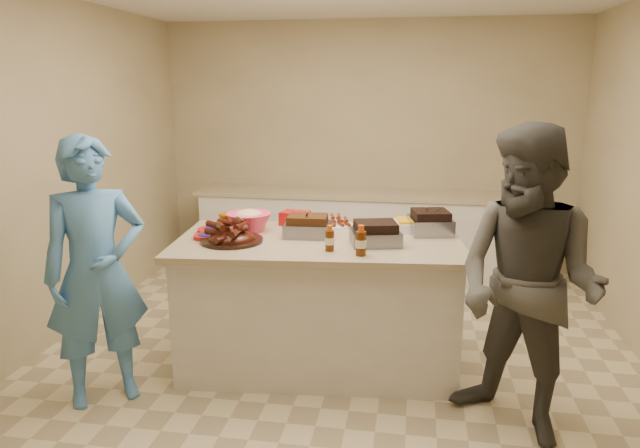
% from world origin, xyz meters
% --- Properties ---
extents(room, '(4.50, 5.00, 2.70)m').
position_xyz_m(room, '(0.00, 0.00, 0.00)').
color(room, tan).
rests_on(room, ground).
extents(back_counter, '(3.60, 0.64, 0.90)m').
position_xyz_m(back_counter, '(0.00, 2.20, 0.45)').
color(back_counter, silver).
rests_on(back_counter, ground).
extents(island, '(2.09, 1.23, 0.95)m').
position_xyz_m(island, '(-0.12, 0.01, 0.00)').
color(island, silver).
rests_on(island, ground).
extents(rib_platter, '(0.48, 0.48, 0.17)m').
position_xyz_m(rib_platter, '(-0.70, -0.15, 0.95)').
color(rib_platter, '#45130A').
rests_on(rib_platter, island).
extents(pulled_pork_tray, '(0.34, 0.26, 0.10)m').
position_xyz_m(pulled_pork_tray, '(-0.21, 0.09, 0.95)').
color(pulled_pork_tray, '#47230F').
rests_on(pulled_pork_tray, island).
extents(brisket_tray, '(0.38, 0.34, 0.10)m').
position_xyz_m(brisket_tray, '(0.29, -0.05, 0.95)').
color(brisket_tray, black).
rests_on(brisket_tray, island).
extents(roasting_pan, '(0.35, 0.35, 0.12)m').
position_xyz_m(roasting_pan, '(0.66, 0.32, 0.95)').
color(roasting_pan, gray).
rests_on(roasting_pan, island).
extents(coleslaw_bowl, '(0.37, 0.37, 0.23)m').
position_xyz_m(coleslaw_bowl, '(-0.67, 0.18, 0.95)').
color(coleslaw_bowl, '#FA3C64').
rests_on(coleslaw_bowl, island).
extents(sausage_plate, '(0.37, 0.37, 0.05)m').
position_xyz_m(sausage_plate, '(-0.07, 0.44, 0.95)').
color(sausage_plate, silver).
rests_on(sausage_plate, island).
extents(mac_cheese_dish, '(0.36, 0.29, 0.09)m').
position_xyz_m(mac_cheese_dish, '(0.57, 0.40, 0.95)').
color(mac_cheese_dish, gold).
rests_on(mac_cheese_dish, island).
extents(bbq_bottle_a, '(0.06, 0.06, 0.17)m').
position_xyz_m(bbq_bottle_a, '(0.00, -0.26, 0.95)').
color(bbq_bottle_a, '#472007').
rests_on(bbq_bottle_a, island).
extents(bbq_bottle_b, '(0.07, 0.07, 0.20)m').
position_xyz_m(bbq_bottle_b, '(0.21, -0.33, 0.95)').
color(bbq_bottle_b, '#472007').
rests_on(bbq_bottle_b, island).
extents(mustard_bottle, '(0.05, 0.05, 0.13)m').
position_xyz_m(mustard_bottle, '(-0.29, 0.13, 0.95)').
color(mustard_bottle, '#F7D700').
rests_on(mustard_bottle, island).
extents(sauce_bowl, '(0.13, 0.05, 0.13)m').
position_xyz_m(sauce_bowl, '(-0.26, 0.25, 0.95)').
color(sauce_bowl, silver).
rests_on(sauce_bowl, island).
extents(plate_stack_large, '(0.27, 0.27, 0.03)m').
position_xyz_m(plate_stack_large, '(-0.91, 0.08, 0.95)').
color(plate_stack_large, '#A31010').
rests_on(plate_stack_large, island).
extents(plate_stack_small, '(0.20, 0.20, 0.03)m').
position_xyz_m(plate_stack_small, '(-0.91, -0.09, 0.95)').
color(plate_stack_small, '#A31010').
rests_on(plate_stack_small, island).
extents(plastic_cup, '(0.12, 0.11, 0.11)m').
position_xyz_m(plastic_cup, '(-0.88, 0.27, 0.95)').
color(plastic_cup, '#9B6209').
rests_on(plastic_cup, island).
extents(basket_stack, '(0.24, 0.20, 0.10)m').
position_xyz_m(basket_stack, '(-0.37, 0.42, 0.95)').
color(basket_stack, '#A31010').
rests_on(basket_stack, island).
extents(guest_blue, '(1.55, 1.75, 0.41)m').
position_xyz_m(guest_blue, '(-1.41, -0.69, 0.00)').
color(guest_blue, '#4B87CA').
rests_on(guest_blue, ground).
extents(guest_gray, '(1.83, 1.96, 0.69)m').
position_xyz_m(guest_gray, '(1.18, -0.64, 0.00)').
color(guest_gray, '#4D4B45').
rests_on(guest_gray, ground).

